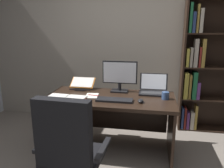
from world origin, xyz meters
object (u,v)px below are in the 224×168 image
at_px(office_chair, 70,158).
at_px(laptop, 153,89).
at_px(desk, 111,110).
at_px(keyboard, 115,100).
at_px(bookshelf, 204,69).
at_px(reading_stand_with_book, 82,84).
at_px(computer_mouse, 141,101).
at_px(coffee_mug, 165,96).
at_px(monitor, 120,77).
at_px(pen, 93,95).
at_px(notepad, 92,96).
at_px(open_binder, 65,99).

height_order(office_chair, laptop, office_chair).
relative_size(desk, keyboard, 3.75).
xyz_separation_m(bookshelf, reading_stand_with_book, (-1.70, -0.58, -0.16)).
xyz_separation_m(desk, laptop, (0.52, 0.18, 0.25)).
distance_m(office_chair, computer_mouse, 1.00).
relative_size(reading_stand_with_book, coffee_mug, 3.61).
relative_size(desk, monitor, 3.46).
distance_m(computer_mouse, pen, 0.60).
xyz_separation_m(desk, reading_stand_with_book, (-0.45, 0.22, 0.27)).
height_order(bookshelf, laptop, bookshelf).
bearing_deg(notepad, monitor, 41.36).
bearing_deg(office_chair, laptop, 62.00).
height_order(desk, keyboard, keyboard).
relative_size(pen, coffee_mug, 1.56).
relative_size(monitor, open_binder, 0.92).
distance_m(laptop, notepad, 0.80).
height_order(office_chair, open_binder, office_chair).
relative_size(bookshelf, computer_mouse, 18.84).
distance_m(office_chair, reading_stand_with_book, 1.29).
xyz_separation_m(monitor, keyboard, (0.00, -0.40, -0.19)).
relative_size(bookshelf, open_binder, 3.95).
height_order(office_chair, computer_mouse, office_chair).
relative_size(office_chair, open_binder, 2.04).
relative_size(laptop, reading_stand_with_book, 1.10).
xyz_separation_m(computer_mouse, coffee_mug, (0.28, 0.17, 0.02)).
relative_size(office_chair, computer_mouse, 9.73).
relative_size(monitor, coffee_mug, 5.06).
xyz_separation_m(desk, computer_mouse, (0.38, -0.22, 0.22)).
bearing_deg(computer_mouse, reading_stand_with_book, 151.61).
distance_m(bookshelf, computer_mouse, 1.36).
height_order(keyboard, open_binder, same).
height_order(bookshelf, reading_stand_with_book, bookshelf).
height_order(office_chair, monitor, monitor).
relative_size(desk, bookshelf, 0.80).
bearing_deg(open_binder, monitor, 41.51).
distance_m(bookshelf, office_chair, 2.36).
distance_m(keyboard, pen, 0.32).
xyz_separation_m(bookshelf, office_chair, (-1.43, -1.79, -0.53)).
bearing_deg(monitor, computer_mouse, -53.24).
height_order(desk, laptop, laptop).
bearing_deg(reading_stand_with_book, monitor, -4.99).
relative_size(desk, office_chair, 1.56).
relative_size(open_binder, coffee_mug, 5.52).
bearing_deg(bookshelf, open_binder, -148.41).
relative_size(computer_mouse, coffee_mug, 1.16).
height_order(desk, notepad, notepad).
xyz_separation_m(laptop, reading_stand_with_book, (-0.97, 0.04, 0.02)).
bearing_deg(keyboard, open_binder, -175.10).
xyz_separation_m(open_binder, notepad, (0.28, 0.18, -0.01)).
xyz_separation_m(monitor, pen, (-0.29, -0.27, -0.19)).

